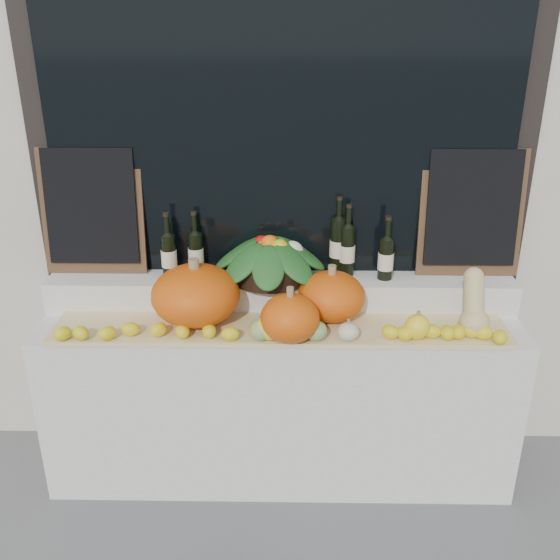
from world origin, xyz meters
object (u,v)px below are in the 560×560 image
(produce_bowl, at_px, (270,257))
(wine_bottle_tall, at_px, (338,245))
(pumpkin_right, at_px, (331,296))
(pumpkin_left, at_px, (196,295))
(butternut_squash, at_px, (474,306))

(produce_bowl, bearing_deg, wine_bottle_tall, 13.22)
(pumpkin_right, xyz_separation_m, produce_bowl, (-0.29, 0.17, 0.13))
(produce_bowl, height_order, wine_bottle_tall, wine_bottle_tall)
(pumpkin_left, relative_size, produce_bowl, 0.71)
(pumpkin_left, relative_size, butternut_squash, 1.44)
(pumpkin_left, xyz_separation_m, wine_bottle_tall, (0.67, 0.29, 0.14))
(butternut_squash, distance_m, wine_bottle_tall, 0.71)
(produce_bowl, bearing_deg, pumpkin_right, -30.18)
(pumpkin_left, distance_m, pumpkin_right, 0.63)
(produce_bowl, bearing_deg, pumpkin_left, -147.57)
(pumpkin_left, bearing_deg, produce_bowl, 32.43)
(pumpkin_right, distance_m, wine_bottle_tall, 0.30)
(pumpkin_right, bearing_deg, pumpkin_left, -176.12)
(pumpkin_right, bearing_deg, produce_bowl, 149.82)
(pumpkin_right, xyz_separation_m, wine_bottle_tall, (0.04, 0.25, 0.16))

